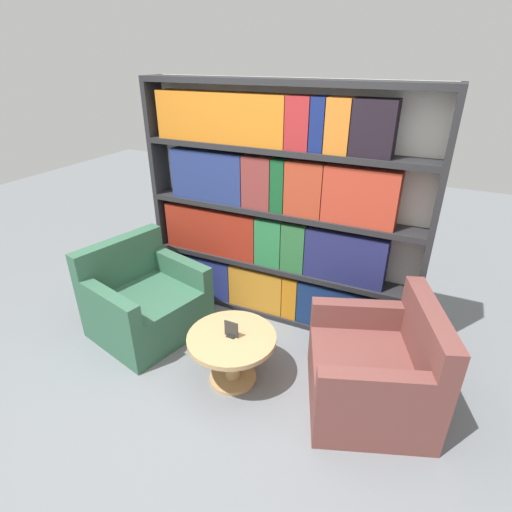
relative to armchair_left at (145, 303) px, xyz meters
name	(u,v)px	position (x,y,z in m)	size (l,w,h in m)	color
ground_plane	(207,405)	(1.04, -0.58, -0.30)	(14.00, 14.00, 0.00)	slate
bookshelf	(274,213)	(0.98, 0.81, 0.80)	(2.68, 0.30, 2.26)	silver
armchair_left	(145,303)	(0.00, 0.00, 0.00)	(1.05, 1.10, 0.88)	#336047
armchair_right	(375,372)	(2.17, 0.00, 0.00)	(1.13, 1.17, 0.88)	brown
coffee_table	(232,349)	(1.09, -0.24, 0.02)	(0.71, 0.71, 0.44)	tan
table_sign	(231,330)	(1.09, -0.24, 0.20)	(0.12, 0.06, 0.14)	black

